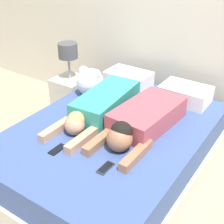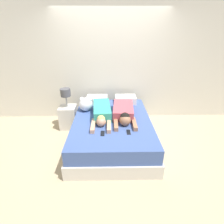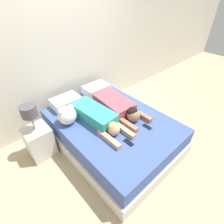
# 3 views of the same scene
# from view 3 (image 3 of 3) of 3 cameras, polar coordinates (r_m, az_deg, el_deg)

# --- Properties ---
(ground_plane) EXTENTS (12.00, 12.00, 0.00)m
(ground_plane) POSITION_cam_3_polar(r_m,az_deg,el_deg) (3.09, 0.00, -9.89)
(ground_plane) COLOR tan
(wall_back) EXTENTS (12.00, 0.06, 2.60)m
(wall_back) POSITION_cam_3_polar(r_m,az_deg,el_deg) (3.23, -14.98, 18.59)
(wall_back) COLOR beige
(wall_back) RESTS_ON ground_plane
(bed) EXTENTS (1.53, 2.05, 0.52)m
(bed) POSITION_cam_3_polar(r_m,az_deg,el_deg) (2.91, 0.00, -6.49)
(bed) COLOR beige
(bed) RESTS_ON ground_plane
(pillow_head_left) EXTENTS (0.47, 0.32, 0.16)m
(pillow_head_left) POSITION_cam_3_polar(r_m,az_deg,el_deg) (3.09, -14.76, 3.13)
(pillow_head_left) COLOR white
(pillow_head_left) RESTS_ON bed
(pillow_head_right) EXTENTS (0.47, 0.32, 0.16)m
(pillow_head_right) POSITION_cam_3_polar(r_m,az_deg,el_deg) (3.39, -5.12, 7.41)
(pillow_head_right) COLOR white
(pillow_head_right) RESTS_ON bed
(person_left) EXTENTS (0.38, 1.11, 0.20)m
(person_left) POSITION_cam_3_polar(r_m,az_deg,el_deg) (2.65, -4.75, -1.63)
(person_left) COLOR teal
(person_left) RESTS_ON bed
(person_right) EXTENTS (0.44, 1.03, 0.23)m
(person_right) POSITION_cam_3_polar(r_m,az_deg,el_deg) (2.86, 2.11, 1.83)
(person_right) COLOR #B24C59
(person_right) RESTS_ON bed
(cell_phone_left) EXTENTS (0.06, 0.15, 0.01)m
(cell_phone_left) POSITION_cam_3_polar(r_m,az_deg,el_deg) (2.39, 5.41, -9.88)
(cell_phone_left) COLOR black
(cell_phone_left) RESTS_ON bed
(cell_phone_right) EXTENTS (0.06, 0.15, 0.01)m
(cell_phone_right) POSITION_cam_3_polar(r_m,az_deg,el_deg) (2.66, 11.39, -4.75)
(cell_phone_right) COLOR #2D2D33
(cell_phone_right) RESTS_ON bed
(plush_toy) EXTENTS (0.28, 0.28, 0.30)m
(plush_toy) POSITION_cam_3_polar(r_m,az_deg,el_deg) (2.68, -14.50, -0.92)
(plush_toy) COLOR white
(plush_toy) RESTS_ON bed
(nightstand) EXTENTS (0.36, 0.36, 0.94)m
(nightstand) POSITION_cam_3_polar(r_m,az_deg,el_deg) (2.93, -22.84, -8.12)
(nightstand) COLOR beige
(nightstand) RESTS_ON ground_plane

